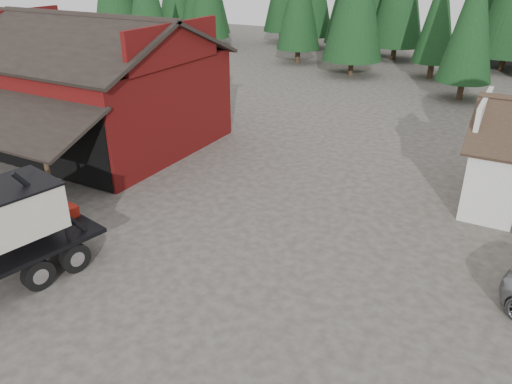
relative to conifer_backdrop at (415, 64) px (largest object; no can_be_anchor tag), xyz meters
The scene contains 4 objects.
ground 42.00m from the conifer_backdrop, 90.00° to the right, with size 120.00×120.00×0.00m, color #423B34.
red_barn 34.04m from the conifer_backdrop, 108.92° to the right, with size 12.80×13.63×7.18m.
conifer_backdrop is the anchor object (origin of this frame).
near_pine_b 14.65m from the conifer_backdrop, 63.43° to the right, with size 3.96×3.96×10.40m.
Camera 1 is at (10.54, -9.85, 9.95)m, focal length 35.00 mm.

